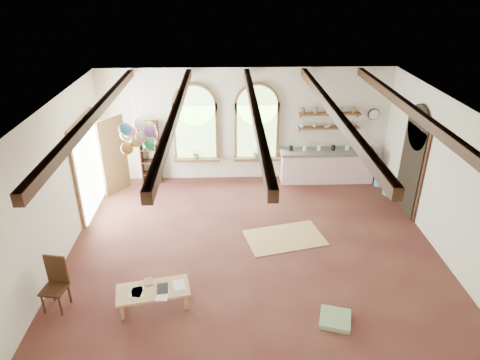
{
  "coord_description": "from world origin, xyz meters",
  "views": [
    {
      "loc": [
        -0.54,
        -7.84,
        5.54
      ],
      "look_at": [
        -0.26,
        0.6,
        1.34
      ],
      "focal_mm": 32.0,
      "sensor_mm": 36.0,
      "label": 1
    }
  ],
  "objects_px": {
    "balloon_cluster": "(139,136)",
    "kitchen_counter": "(326,165)",
    "coffee_table": "(153,291)",
    "side_chair": "(56,294)"
  },
  "relations": [
    {
      "from": "balloon_cluster",
      "to": "kitchen_counter",
      "type": "bearing_deg",
      "value": 27.02
    },
    {
      "from": "kitchen_counter",
      "to": "balloon_cluster",
      "type": "xyz_separation_m",
      "value": [
        -4.71,
        -2.4,
        1.86
      ]
    },
    {
      "from": "kitchen_counter",
      "to": "side_chair",
      "type": "distance_m",
      "value": 7.76
    },
    {
      "from": "kitchen_counter",
      "to": "coffee_table",
      "type": "height_order",
      "value": "kitchen_counter"
    },
    {
      "from": "side_chair",
      "to": "balloon_cluster",
      "type": "xyz_separation_m",
      "value": [
        1.24,
        2.58,
        2.04
      ]
    },
    {
      "from": "coffee_table",
      "to": "balloon_cluster",
      "type": "relative_size",
      "value": 1.19
    },
    {
      "from": "kitchen_counter",
      "to": "balloon_cluster",
      "type": "relative_size",
      "value": 2.3
    },
    {
      "from": "side_chair",
      "to": "balloon_cluster",
      "type": "relative_size",
      "value": 0.87
    },
    {
      "from": "kitchen_counter",
      "to": "balloon_cluster",
      "type": "distance_m",
      "value": 5.6
    },
    {
      "from": "kitchen_counter",
      "to": "balloon_cluster",
      "type": "height_order",
      "value": "balloon_cluster"
    }
  ]
}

